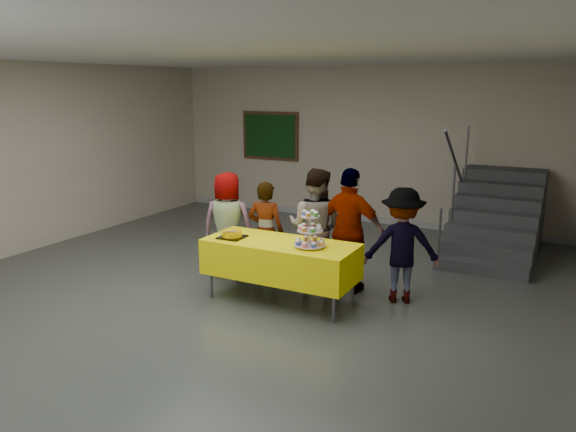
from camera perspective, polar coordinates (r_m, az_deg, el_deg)
name	(u,v)px	position (r m, az deg, el deg)	size (l,w,h in m)	color
room_shell	(209,130)	(6.55, -8.00, 8.68)	(10.00, 10.04, 3.02)	#4C514C
bake_table	(280,258)	(6.89, -0.78, -4.34)	(1.88, 0.78, 0.77)	#595960
cupcake_stand	(310,233)	(6.56, 2.26, -1.72)	(0.38, 0.38, 0.44)	silver
bear_cake	(232,233)	(7.02, -5.70, -1.75)	(0.32, 0.36, 0.12)	black
schoolchild_a	(228,224)	(7.88, -6.15, -0.83)	(0.72, 0.47, 1.47)	slate
schoolchild_b	(266,231)	(7.63, -2.28, -1.57)	(0.50, 0.33, 1.38)	slate
schoolchild_c	(315,227)	(7.44, 2.78, -1.16)	(0.77, 0.60, 1.58)	slate
schoolchild_d	(350,231)	(7.20, 6.31, -1.54)	(0.95, 0.40, 1.62)	slate
schoolchild_e	(402,245)	(7.01, 11.49, -2.94)	(0.93, 0.53, 1.43)	slate
staircase	(497,220)	(9.72, 20.45, -0.42)	(1.30, 2.40, 2.04)	#424447
noticeboard	(270,136)	(11.83, -1.82, 8.14)	(1.30, 0.05, 1.00)	#472B16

